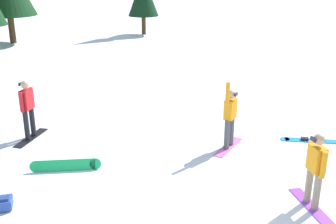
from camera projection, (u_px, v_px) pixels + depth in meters
snowboarder_foreground at (315, 169)px, 8.71m from camera, size 0.33×1.46×1.69m
snowboarder_midground at (230, 117)px, 11.55m from camera, size 1.23×1.26×1.97m
snowboarder_background at (28, 108)px, 12.16m from camera, size 0.94×1.43×1.78m
loose_snowboard_far_spare at (313, 140)px, 12.27m from camera, size 1.85×0.94×0.09m
loose_snowboard_near_right at (66, 165)px, 10.51m from camera, size 1.77×0.32×0.29m
backpack_blue at (4, 203)px, 8.91m from camera, size 0.33×0.53×0.29m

